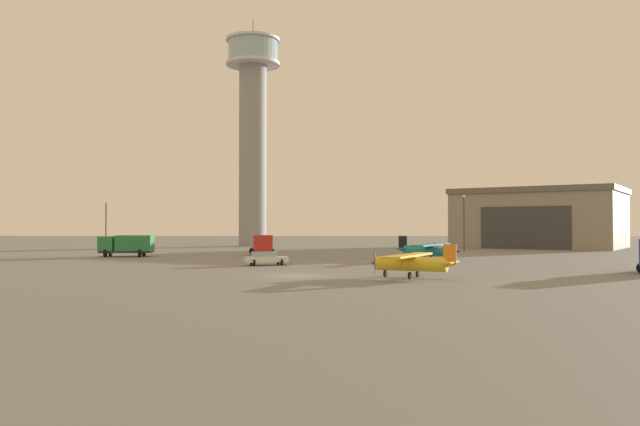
{
  "coord_description": "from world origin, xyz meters",
  "views": [
    {
      "loc": [
        3.36,
        -49.78,
        3.96
      ],
      "look_at": [
        1.62,
        16.59,
        5.35
      ],
      "focal_mm": 35.01,
      "sensor_mm": 36.0,
      "label": 1
    }
  ],
  "objects_px": {
    "airplane_teal": "(429,249)",
    "truck_flatbed_red": "(262,246)",
    "car_white": "(266,258)",
    "control_tower": "(253,121)",
    "airplane_yellow": "(412,262)",
    "truck_box_green": "(127,244)",
    "light_post_east": "(464,218)",
    "light_post_north": "(106,221)"
  },
  "relations": [
    {
      "from": "truck_box_green",
      "to": "light_post_north",
      "type": "bearing_deg",
      "value": -68.13
    },
    {
      "from": "airplane_teal",
      "to": "light_post_east",
      "type": "distance_m",
      "value": 27.68
    },
    {
      "from": "truck_box_green",
      "to": "car_white",
      "type": "distance_m",
      "value": 26.34
    },
    {
      "from": "car_white",
      "to": "airplane_teal",
      "type": "bearing_deg",
      "value": 6.66
    },
    {
      "from": "airplane_teal",
      "to": "truck_box_green",
      "type": "bearing_deg",
      "value": -166.01
    },
    {
      "from": "control_tower",
      "to": "light_post_north",
      "type": "xyz_separation_m",
      "value": [
        -22.4,
        -18.47,
        -19.96
      ]
    },
    {
      "from": "airplane_yellow",
      "to": "light_post_north",
      "type": "distance_m",
      "value": 72.31
    },
    {
      "from": "truck_flatbed_red",
      "to": "light_post_east",
      "type": "distance_m",
      "value": 32.84
    },
    {
      "from": "light_post_east",
      "to": "light_post_north",
      "type": "relative_size",
      "value": 1.09
    },
    {
      "from": "truck_flatbed_red",
      "to": "car_white",
      "type": "distance_m",
      "value": 20.4
    },
    {
      "from": "light_post_east",
      "to": "car_white",
      "type": "bearing_deg",
      "value": -128.38
    },
    {
      "from": "car_white",
      "to": "light_post_east",
      "type": "xyz_separation_m",
      "value": [
        26.84,
        33.88,
        4.48
      ]
    },
    {
      "from": "control_tower",
      "to": "truck_flatbed_red",
      "type": "relative_size",
      "value": 6.95
    },
    {
      "from": "light_post_north",
      "to": "airplane_teal",
      "type": "bearing_deg",
      "value": -34.05
    },
    {
      "from": "truck_box_green",
      "to": "light_post_east",
      "type": "bearing_deg",
      "value": -164.47
    },
    {
      "from": "car_white",
      "to": "light_post_north",
      "type": "xyz_separation_m",
      "value": [
        -31.82,
        41.49,
        4.1
      ]
    },
    {
      "from": "control_tower",
      "to": "airplane_yellow",
      "type": "relative_size",
      "value": 5.28
    },
    {
      "from": "airplane_teal",
      "to": "light_post_east",
      "type": "xyz_separation_m",
      "value": [
        9.25,
        25.79,
        3.91
      ]
    },
    {
      "from": "truck_box_green",
      "to": "truck_flatbed_red",
      "type": "xyz_separation_m",
      "value": [
        17.19,
        3.04,
        -0.27
      ]
    },
    {
      "from": "airplane_yellow",
      "to": "truck_flatbed_red",
      "type": "distance_m",
      "value": 38.71
    },
    {
      "from": "airplane_teal",
      "to": "truck_flatbed_red",
      "type": "bearing_deg",
      "value": 176.83
    },
    {
      "from": "control_tower",
      "to": "truck_box_green",
      "type": "height_order",
      "value": "control_tower"
    },
    {
      "from": "airplane_yellow",
      "to": "car_white",
      "type": "relative_size",
      "value": 1.87
    },
    {
      "from": "airplane_teal",
      "to": "truck_box_green",
      "type": "xyz_separation_m",
      "value": [
        -37.55,
        9.07,
        0.28
      ]
    },
    {
      "from": "airplane_teal",
      "to": "light_post_north",
      "type": "distance_m",
      "value": 59.74
    },
    {
      "from": "airplane_yellow",
      "to": "truck_box_green",
      "type": "bearing_deg",
      "value": -19.88
    },
    {
      "from": "control_tower",
      "to": "light_post_east",
      "type": "distance_m",
      "value": 48.77
    },
    {
      "from": "truck_flatbed_red",
      "to": "car_white",
      "type": "xyz_separation_m",
      "value": [
        2.76,
        -20.2,
        -0.59
      ]
    },
    {
      "from": "truck_box_green",
      "to": "truck_flatbed_red",
      "type": "height_order",
      "value": "truck_flatbed_red"
    },
    {
      "from": "control_tower",
      "to": "light_post_north",
      "type": "relative_size",
      "value": 5.61
    },
    {
      "from": "control_tower",
      "to": "truck_box_green",
      "type": "xyz_separation_m",
      "value": [
        -10.54,
        -42.8,
        -23.21
      ]
    },
    {
      "from": "control_tower",
      "to": "light_post_east",
      "type": "relative_size",
      "value": 5.15
    },
    {
      "from": "airplane_teal",
      "to": "car_white",
      "type": "bearing_deg",
      "value": -127.72
    },
    {
      "from": "light_post_east",
      "to": "airplane_yellow",
      "type": "bearing_deg",
      "value": -105.83
    },
    {
      "from": "light_post_east",
      "to": "truck_box_green",
      "type": "bearing_deg",
      "value": -160.34
    },
    {
      "from": "airplane_teal",
      "to": "airplane_yellow",
      "type": "relative_size",
      "value": 1.06
    },
    {
      "from": "airplane_yellow",
      "to": "light_post_east",
      "type": "relative_size",
      "value": 0.97
    },
    {
      "from": "airplane_teal",
      "to": "truck_flatbed_red",
      "type": "xyz_separation_m",
      "value": [
        -20.35,
        12.11,
        0.01
      ]
    },
    {
      "from": "airplane_teal",
      "to": "truck_box_green",
      "type": "distance_m",
      "value": 38.63
    },
    {
      "from": "airplane_teal",
      "to": "light_post_north",
      "type": "relative_size",
      "value": 1.13
    },
    {
      "from": "light_post_east",
      "to": "light_post_north",
      "type": "xyz_separation_m",
      "value": [
        -58.66,
        7.61,
        -0.38
      ]
    },
    {
      "from": "truck_box_green",
      "to": "airplane_yellow",
      "type": "bearing_deg",
      "value": 131.34
    }
  ]
}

